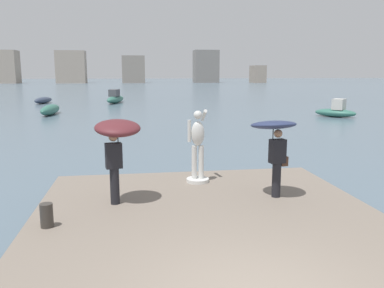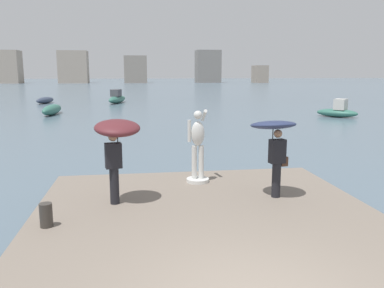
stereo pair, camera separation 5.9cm
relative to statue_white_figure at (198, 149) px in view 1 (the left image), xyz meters
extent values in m
plane|color=slate|center=(-0.19, 33.80, -1.35)|extent=(400.00, 400.00, 0.00)
cube|color=slate|center=(-0.19, -3.99, -1.15)|extent=(7.79, 10.42, 0.40)
cylinder|color=silver|center=(0.00, -0.01, -0.90)|extent=(0.65, 0.65, 0.10)
cylinder|color=silver|center=(-0.10, -0.01, -0.37)|extent=(0.15, 0.15, 0.96)
cylinder|color=silver|center=(0.10, -0.01, -0.37)|extent=(0.15, 0.15, 0.96)
ellipsoid|color=silver|center=(0.00, -0.01, 0.46)|extent=(0.38, 0.26, 0.69)
sphere|color=silver|center=(0.00, -0.01, 0.98)|extent=(0.24, 0.24, 0.24)
cylinder|color=silver|center=(-0.24, -0.01, 0.53)|extent=(0.10, 0.10, 0.62)
cylinder|color=silver|center=(0.22, 0.26, 0.94)|extent=(0.10, 0.59, 0.40)
cylinder|color=black|center=(-2.27, -1.64, -0.51)|extent=(0.22, 0.22, 0.88)
cube|color=black|center=(-2.27, -1.64, 0.23)|extent=(0.42, 0.31, 0.60)
sphere|color=#A87A5B|center=(-2.27, -1.64, 0.67)|extent=(0.21, 0.21, 0.21)
cylinder|color=#262626|center=(-2.16, -1.57, 0.54)|extent=(0.02, 0.02, 0.52)
ellipsoid|color=#5B2328|center=(-2.16, -1.57, 0.87)|extent=(1.27, 1.30, 0.48)
cylinder|color=black|center=(1.74, -1.69, -0.51)|extent=(0.22, 0.22, 0.88)
cube|color=black|center=(1.74, -1.69, 0.23)|extent=(0.42, 0.31, 0.60)
sphere|color=#A87A5B|center=(1.74, -1.69, 0.67)|extent=(0.21, 0.21, 0.21)
cylinder|color=#262626|center=(1.61, -1.67, 0.56)|extent=(0.02, 0.02, 0.56)
ellipsoid|color=navy|center=(1.61, -1.67, 0.89)|extent=(1.30, 1.32, 0.33)
cube|color=#513323|center=(1.95, -1.63, -0.05)|extent=(0.20, 0.13, 0.24)
cylinder|color=#38332D|center=(-3.59, -2.93, -0.71)|extent=(0.26, 0.26, 0.49)
ellipsoid|color=#2D384C|center=(-11.97, 37.18, -1.00)|extent=(1.95, 3.92, 0.71)
ellipsoid|color=#336B5B|center=(14.28, 18.84, -1.03)|extent=(3.21, 3.27, 0.65)
cube|color=beige|center=(14.45, 18.67, -0.33)|extent=(1.30, 1.30, 0.85)
ellipsoid|color=#336B5B|center=(-3.74, 36.49, -0.92)|extent=(2.48, 5.40, 0.86)
cube|color=#4C4C51|center=(-3.84, 36.10, -0.15)|extent=(1.28, 1.80, 0.79)
ellipsoid|color=#336B5B|center=(-8.66, 23.95, -0.93)|extent=(1.37, 4.52, 0.85)
cube|color=#A89989|center=(-42.27, 129.95, 4.00)|extent=(6.86, 7.26, 10.70)
cube|color=#A89989|center=(-21.78, 129.82, 3.99)|extent=(9.51, 6.48, 10.69)
cube|color=gray|center=(-1.13, 128.87, 3.21)|extent=(7.58, 6.86, 9.12)
cube|color=gray|center=(24.20, 129.88, 4.25)|extent=(8.38, 6.98, 11.21)
cube|color=gray|center=(41.87, 125.43, 1.62)|extent=(4.17, 6.91, 5.95)
camera|label=1|loc=(-1.81, -11.00, 2.15)|focal=37.32mm
camera|label=2|loc=(-1.75, -11.01, 2.15)|focal=37.32mm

